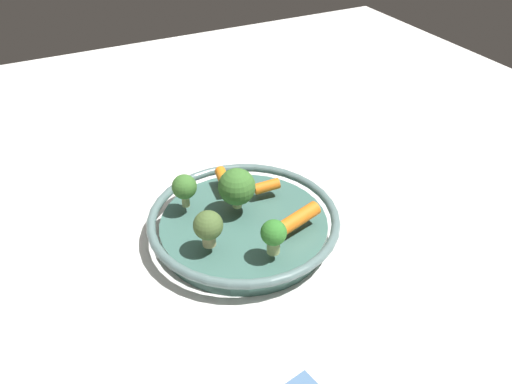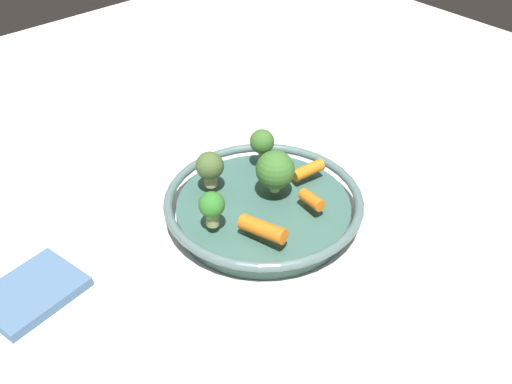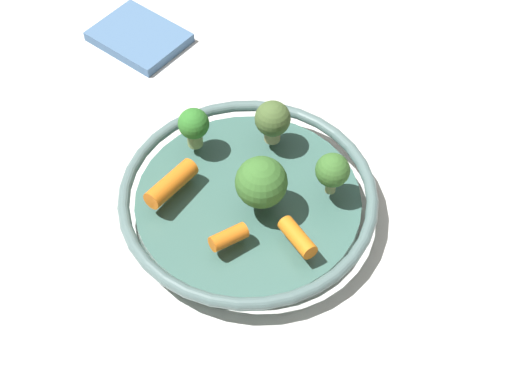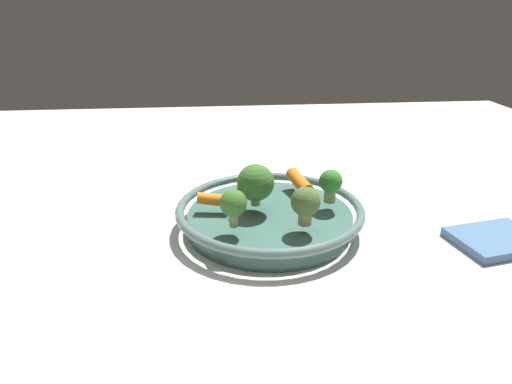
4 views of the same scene
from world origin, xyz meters
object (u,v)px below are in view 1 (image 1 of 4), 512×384
(baby_carrot_back, at_px, (224,180))
(baby_carrot_left, at_px, (267,186))
(broccoli_floret_large, at_px, (184,187))
(serving_bowl, at_px, (244,224))
(broccoli_floret_edge, at_px, (275,234))
(broccoli_floret_mid, at_px, (237,187))
(broccoli_floret_small, at_px, (208,226))
(baby_carrot_center, at_px, (299,218))

(baby_carrot_back, bearing_deg, baby_carrot_left, -131.58)
(broccoli_floret_large, bearing_deg, serving_bowl, -130.49)
(serving_bowl, distance_m, broccoli_floret_edge, 0.11)
(baby_carrot_left, relative_size, broccoli_floret_mid, 0.63)
(broccoli_floret_small, distance_m, broccoli_floret_large, 0.10)
(baby_carrot_center, xyz_separation_m, baby_carrot_back, (0.14, 0.06, -0.00))
(baby_carrot_center, distance_m, broccoli_floret_edge, 0.07)
(baby_carrot_center, height_order, broccoli_floret_small, broccoli_floret_small)
(baby_carrot_center, bearing_deg, broccoli_floret_edge, 121.33)
(baby_carrot_left, xyz_separation_m, broccoli_floret_large, (0.02, 0.13, 0.03))
(serving_bowl, distance_m, broccoli_floret_small, 0.10)
(broccoli_floret_mid, relative_size, broccoli_floret_large, 1.20)
(broccoli_floret_small, relative_size, broccoli_floret_edge, 1.06)
(serving_bowl, xyz_separation_m, baby_carrot_left, (0.04, -0.06, 0.03))
(broccoli_floret_small, bearing_deg, serving_bowl, -61.01)
(baby_carrot_left, xyz_separation_m, broccoli_floret_edge, (-0.13, 0.06, 0.02))
(broccoli_floret_large, bearing_deg, broccoli_floret_edge, -154.84)
(serving_bowl, bearing_deg, baby_carrot_left, -57.57)
(baby_carrot_center, xyz_separation_m, broccoli_floret_mid, (0.08, 0.06, 0.03))
(baby_carrot_back, relative_size, broccoli_floret_mid, 0.77)
(broccoli_floret_mid, relative_size, broccoli_floret_edge, 1.24)
(serving_bowl, bearing_deg, broccoli_floret_large, 49.51)
(baby_carrot_center, height_order, broccoli_floret_large, broccoli_floret_large)
(baby_carrot_back, xyz_separation_m, broccoli_floret_small, (-0.13, 0.08, 0.02))
(baby_carrot_center, relative_size, broccoli_floret_large, 1.26)
(broccoli_floret_mid, bearing_deg, broccoli_floret_large, 61.87)
(baby_carrot_left, distance_m, baby_carrot_center, 0.10)
(baby_carrot_back, bearing_deg, broccoli_floret_small, 148.22)
(baby_carrot_back, xyz_separation_m, broccoli_floret_large, (-0.03, 0.08, 0.03))
(baby_carrot_back, distance_m, broccoli_floret_mid, 0.07)
(serving_bowl, height_order, baby_carrot_back, baby_carrot_back)
(baby_carrot_back, height_order, broccoli_floret_small, broccoli_floret_small)
(baby_carrot_back, height_order, broccoli_floret_large, broccoli_floret_large)
(baby_carrot_left, height_order, broccoli_floret_mid, broccoli_floret_mid)
(baby_carrot_center, distance_m, broccoli_floret_large, 0.18)
(broccoli_floret_edge, bearing_deg, baby_carrot_back, -1.01)
(serving_bowl, relative_size, broccoli_floret_mid, 4.48)
(broccoli_floret_small, height_order, broccoli_floret_large, broccoli_floret_small)
(serving_bowl, relative_size, baby_carrot_left, 7.15)
(broccoli_floret_small, distance_m, broccoli_floret_edge, 0.09)
(broccoli_floret_edge, bearing_deg, baby_carrot_center, -58.67)
(baby_carrot_left, height_order, broccoli_floret_small, broccoli_floret_small)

